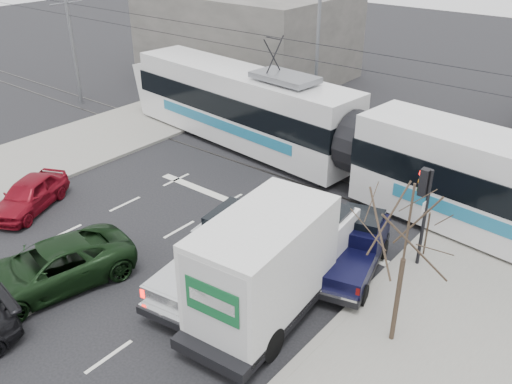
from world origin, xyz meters
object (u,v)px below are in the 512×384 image
Objects in this scene: traffic_signal at (424,197)px; red_car at (29,195)px; street_lamp_far at (315,35)px; tram at (359,144)px; navy_pickup at (355,247)px; silver_pickup at (226,251)px; bare_tree at (408,231)px; box_truck at (274,262)px; green_car at (50,267)px.

traffic_signal reaches higher than red_car.
street_lamp_far reaches higher than tram.
traffic_signal is 2.83m from navy_pickup.
street_lamp_far is 1.46× the size of silver_pickup.
silver_pickup is (-5.77, -0.68, -2.72)m from bare_tree.
red_car is at bearing -126.79° from tram.
tram is 9.28m from box_truck.
navy_pickup is at bearing 37.04° from silver_pickup.
red_car is (-9.51, -10.32, -1.39)m from tram.
traffic_signal is at bearing 57.08° from green_car.
traffic_signal reaches higher than silver_pickup.
street_lamp_far is (-11.79, 13.50, 1.32)m from bare_tree.
tram is at bearing 84.58° from green_car.
red_car is (-15.29, -2.22, -3.11)m from bare_tree.
silver_pickup is at bearing 56.09° from green_car.
green_car is at bearing -102.30° from tram.
bare_tree is at bearing 9.04° from box_truck.
silver_pickup reaches higher than red_car.
box_truck is 1.34× the size of green_car.
silver_pickup is 0.85× the size of box_truck.
tram is 13.45m from green_car.
tram reaches higher than green_car.
traffic_signal is 14.47m from street_lamp_far.
silver_pickup is 1.53× the size of red_car.
silver_pickup is 4.41m from navy_pickup.
red_car is at bearing -156.28° from traffic_signal.
traffic_signal is at bearing 105.76° from bare_tree.
street_lamp_far is at bearing 52.55° from red_car.
tram reaches higher than bare_tree.
traffic_signal reaches higher than green_car.
navy_pickup is at bearing 137.40° from bare_tree.
silver_pickup is at bearing -15.66° from red_car.
silver_pickup is at bearing -173.30° from bare_tree.
green_car is at bearing -155.07° from bare_tree.
traffic_signal is 0.50× the size of box_truck.
bare_tree is 4.23m from box_truck.
navy_pickup is (3.12, -5.65, -1.14)m from tram.
bare_tree is 1.05× the size of navy_pickup.
box_truck is (-3.58, -0.91, -2.05)m from bare_tree.
traffic_signal is 5.58m from box_truck.
silver_pickup is (0.01, -8.77, -1.01)m from tram.
bare_tree is 1.39× the size of traffic_signal.
box_truck is at bearing -119.83° from navy_pickup.
tram reaches higher than silver_pickup.
silver_pickup is 1.29× the size of navy_pickup.
box_truck is (2.19, -0.24, 0.68)m from silver_pickup.
traffic_signal is 0.59× the size of silver_pickup.
silver_pickup is at bearing 168.57° from box_truck.
box_truck is at bearing -165.69° from bare_tree.
tram is 4.68× the size of silver_pickup.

